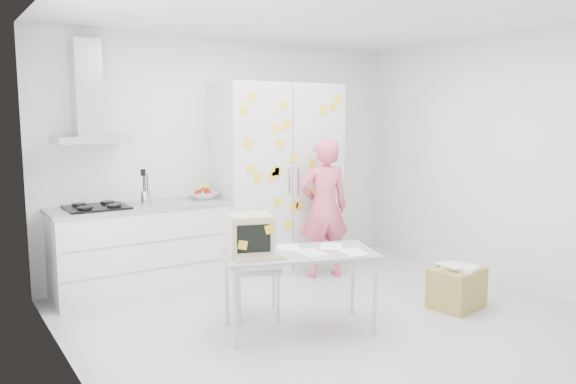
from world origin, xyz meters
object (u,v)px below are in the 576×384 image
person (324,208)px  cardboard_box (457,287)px  desk (268,243)px  chair (256,258)px

person → cardboard_box: bearing=122.5°
desk → chair: bearing=92.0°
desk → chair: (0.14, 0.44, -0.24)m
desk → cardboard_box: desk is taller
chair → cardboard_box: (1.69, -0.91, -0.33)m
person → cardboard_box: size_ratio=2.95×
person → chair: bearing=44.2°
person → chair: (-1.26, -0.64, -0.26)m
chair → desk: bearing=-82.2°
desk → chair: desk is taller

